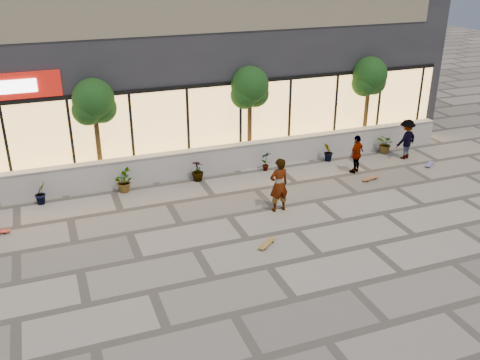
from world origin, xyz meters
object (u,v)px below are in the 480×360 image
object	(u,v)px
skater_center	(279,185)
skateboard_right_far	(429,164)
skateboard_right_near	(370,178)
tree_east	(369,79)
tree_mideast	(250,90)
skater_right_far	(406,139)
skater_right_near	(357,154)
tree_midwest	(94,104)
skateboard_center	(267,243)

from	to	relation	value
skater_center	skateboard_right_far	bearing A→B (deg)	-172.90
skater_center	skateboard_right_near	world-z (taller)	skater_center
tree_east	skater_center	distance (m)	8.09
tree_mideast	skater_right_far	world-z (taller)	tree_mideast
skater_right_near	skateboard_right_far	size ratio (longest dim) A/B	2.29
skater_center	skater_right_far	xyz separation A→B (m)	(6.98, 2.56, -0.09)
tree_east	skater_center	bearing A→B (deg)	-143.72
tree_east	skateboard_right_far	xyz separation A→B (m)	(1.11, -3.14, -2.92)
tree_midwest	skater_center	size ratio (longest dim) A/B	2.10
skater_right_far	skateboard_right_near	xyz separation A→B (m)	(-2.64, -1.49, -0.77)
tree_east	skater_center	world-z (taller)	tree_east
skateboard_right_near	tree_midwest	bearing A→B (deg)	145.90
skater_right_far	skateboard_right_near	bearing A→B (deg)	13.83
tree_midwest	skater_right_near	distance (m)	10.04
skater_right_near	skateboard_center	bearing A→B (deg)	7.82
skater_center	skateboard_right_near	size ratio (longest dim) A/B	2.44
tree_mideast	skateboard_right_near	size ratio (longest dim) A/B	5.13
tree_midwest	skater_right_near	xyz separation A→B (m)	(9.42, -2.67, -2.22)
skater_center	skateboard_center	size ratio (longest dim) A/B	2.56
skater_right_near	skater_right_far	size ratio (longest dim) A/B	0.91
tree_midwest	skater_right_far	distance (m)	12.53
tree_east	tree_midwest	bearing A→B (deg)	180.00
tree_mideast	skateboard_center	distance (m)	7.55
skateboard_center	skateboard_right_far	world-z (taller)	skateboard_center
skater_center	skater_right_far	size ratio (longest dim) A/B	1.11
skater_right_far	skateboard_right_near	distance (m)	3.13
skater_right_far	tree_mideast	bearing A→B (deg)	-34.20
skateboard_center	skateboard_right_near	distance (m)	6.42
skater_right_far	skateboard_center	distance (m)	9.48
skateboard_right_near	skateboard_right_far	distance (m)	3.11
skater_right_far	tree_east	bearing A→B (deg)	-87.73
skater_center	skater_right_far	bearing A→B (deg)	-164.05
skater_right_far	skateboard_center	world-z (taller)	skater_right_far
skater_center	skateboard_right_far	distance (m)	7.62
tree_midwest	skater_right_near	bearing A→B (deg)	-15.82
skater_center	skateboard_right_far	size ratio (longest dim) A/B	2.81
tree_midwest	tree_mideast	world-z (taller)	same
skater_right_far	skateboard_right_far	world-z (taller)	skater_right_far
tree_midwest	tree_mideast	distance (m)	6.00
skater_right_near	skateboard_right_far	bearing A→B (deg)	143.58
tree_east	skater_right_far	bearing A→B (deg)	-72.05
tree_east	skateboard_right_near	world-z (taller)	tree_east
tree_mideast	tree_east	world-z (taller)	same
tree_east	skateboard_center	distance (m)	10.50
skater_center	tree_midwest	bearing A→B (deg)	-45.94
tree_mideast	skateboard_right_near	world-z (taller)	tree_mideast
tree_midwest	skateboard_right_near	bearing A→B (deg)	-20.48
skateboard_center	skateboard_right_near	world-z (taller)	skateboard_center
skateboard_right_far	tree_midwest	bearing A→B (deg)	129.44
skater_right_near	skateboard_right_near	size ratio (longest dim) A/B	2.00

